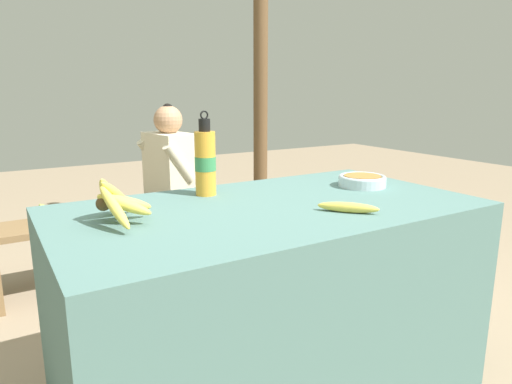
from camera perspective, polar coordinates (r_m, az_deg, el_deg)
The scene contains 9 objects.
market_counter at distance 1.73m, azimuth 1.67°, elevation -13.80°, with size 1.47×0.81×0.75m.
banana_bunch_ripe at distance 1.44m, azimuth -17.04°, elevation -1.04°, with size 0.18×0.30×0.15m.
serving_bowl at distance 1.94m, azimuth 13.13°, elevation 1.46°, with size 0.20×0.20×0.05m.
water_bottle at distance 1.73m, azimuth -6.35°, elevation 3.78°, with size 0.08×0.08×0.32m.
loose_banana_front at distance 1.53m, azimuth 11.43°, elevation -1.90°, with size 0.16×0.17×0.03m.
wooden_bench at distance 2.86m, azimuth -16.53°, elevation -3.89°, with size 1.57×0.32×0.42m.
seated_vendor at distance 2.84m, azimuth -11.48°, elevation 1.60°, with size 0.44×0.41×1.06m.
banana_bunch_green at distance 2.77m, azimuth -24.68°, elevation -2.43°, with size 0.15×0.29×0.13m.
support_post_far at distance 3.63m, azimuth 0.58°, elevation 14.91°, with size 0.11×0.11×2.57m.
Camera 1 is at (-0.84, -1.30, 1.15)m, focal length 32.00 mm.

